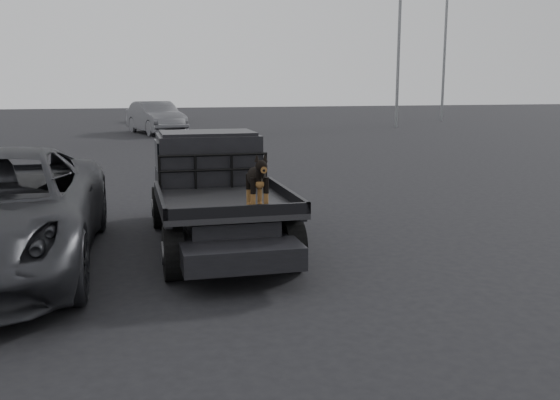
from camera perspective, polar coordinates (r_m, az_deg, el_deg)
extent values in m
plane|color=black|center=(8.49, -1.04, -7.43)|extent=(120.00, 120.00, 0.00)
imported|color=#535458|center=(33.42, -11.29, 7.40)|extent=(3.05, 5.36, 1.67)
imported|color=#424146|center=(43.27, -10.84, 7.91)|extent=(2.57, 4.90, 1.36)
cylinder|color=slate|center=(38.32, 10.91, 16.69)|extent=(0.18, 0.18, 13.53)
cylinder|color=slate|center=(45.79, 15.00, 16.66)|extent=(0.18, 0.18, 15.35)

